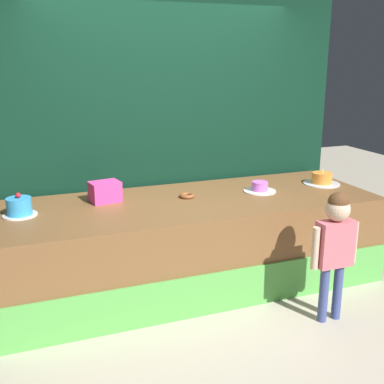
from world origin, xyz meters
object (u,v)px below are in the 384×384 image
(pink_box, at_px, (105,192))
(cake_right, at_px, (322,179))
(cake_center, at_px, (260,188))
(cake_left, at_px, (19,207))
(child_figure, at_px, (335,239))
(donut, at_px, (187,196))

(pink_box, xyz_separation_m, cake_right, (2.13, -0.17, -0.04))
(cake_center, distance_m, cake_right, 0.71)
(cake_left, height_order, cake_center, cake_left)
(pink_box, height_order, cake_right, pink_box)
(child_figure, bearing_deg, donut, 125.79)
(child_figure, relative_size, cake_right, 2.93)
(child_figure, distance_m, cake_center, 1.06)
(child_figure, height_order, cake_left, child_figure)
(cake_left, relative_size, cake_center, 0.89)
(child_figure, xyz_separation_m, cake_right, (0.63, 1.07, 0.16))
(child_figure, bearing_deg, cake_right, 59.48)
(donut, relative_size, cake_right, 0.39)
(child_figure, relative_size, cake_center, 3.43)
(cake_center, height_order, cake_right, cake_right)
(cake_left, distance_m, cake_center, 2.13)
(child_figure, distance_m, pink_box, 1.95)
(child_figure, relative_size, cake_left, 3.87)
(child_figure, distance_m, cake_left, 2.47)
(child_figure, xyz_separation_m, pink_box, (-1.50, 1.24, 0.20))
(donut, relative_size, cake_left, 0.51)
(pink_box, distance_m, cake_right, 2.14)
(donut, bearing_deg, child_figure, -54.21)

